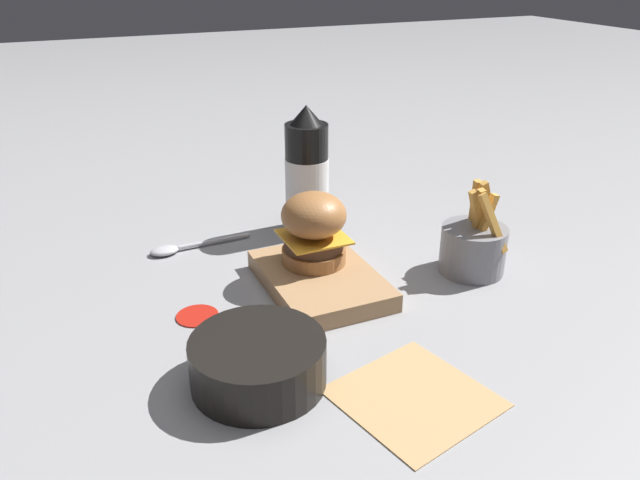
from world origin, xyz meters
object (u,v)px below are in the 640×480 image
at_px(ketchup_bottle, 307,175).
at_px(fries_basket, 474,246).
at_px(serving_board, 320,280).
at_px(side_bowl, 258,360).
at_px(spoon, 177,248).
at_px(burger, 314,228).

distance_m(ketchup_bottle, fries_basket, 0.30).
relative_size(serving_board, fries_basket, 1.50).
height_order(ketchup_bottle, side_bowl, ketchup_bottle).
height_order(fries_basket, side_bowl, fries_basket).
relative_size(serving_board, spoon, 1.26).
relative_size(burger, ketchup_bottle, 0.49).
bearing_deg(side_bowl, spoon, -177.87).
height_order(ketchup_bottle, spoon, ketchup_bottle).
bearing_deg(spoon, burger, 132.92).
height_order(fries_basket, spoon, fries_basket).
xyz_separation_m(ketchup_bottle, fries_basket, (0.24, 0.17, -0.06)).
bearing_deg(serving_board, side_bowl, -41.66).
relative_size(ketchup_bottle, fries_basket, 1.54).
distance_m(burger, fries_basket, 0.24).
distance_m(burger, ketchup_bottle, 0.18).
bearing_deg(serving_board, spoon, -140.86).
relative_size(serving_board, side_bowl, 1.38).
bearing_deg(spoon, fries_basket, 146.24).
xyz_separation_m(serving_board, side_bowl, (0.17, -0.15, 0.02)).
xyz_separation_m(fries_basket, spoon, (-0.25, -0.40, -0.03)).
height_order(serving_board, burger, burger).
bearing_deg(fries_basket, serving_board, -100.63).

